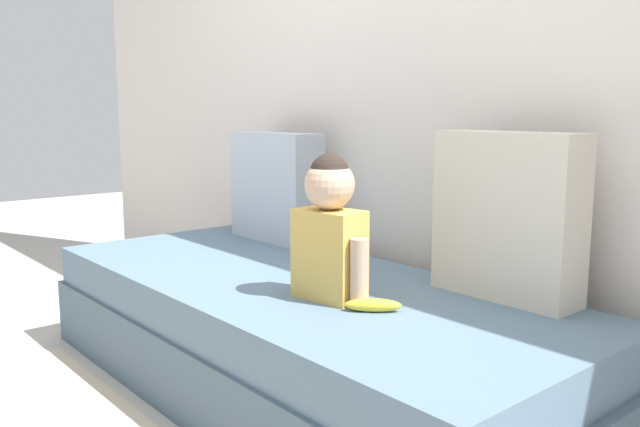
{
  "coord_description": "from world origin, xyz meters",
  "views": [
    {
      "loc": [
        1.77,
        -1.4,
        1.01
      ],
      "look_at": [
        0.13,
        0.0,
        0.67
      ],
      "focal_mm": 36.71,
      "sensor_mm": 36.0,
      "label": 1
    }
  ],
  "objects_px": {
    "throw_pillow_left": "(276,187)",
    "toddler": "(329,227)",
    "throw_pillow_right": "(507,216)",
    "couch": "(297,336)",
    "banana": "(373,305)"
  },
  "relations": [
    {
      "from": "throw_pillow_left",
      "to": "toddler",
      "type": "relative_size",
      "value": 1.08
    },
    {
      "from": "couch",
      "to": "throw_pillow_left",
      "type": "distance_m",
      "value": 0.85
    },
    {
      "from": "throw_pillow_left",
      "to": "throw_pillow_right",
      "type": "bearing_deg",
      "value": 0.0
    },
    {
      "from": "couch",
      "to": "banana",
      "type": "height_order",
      "value": "banana"
    },
    {
      "from": "couch",
      "to": "banana",
      "type": "bearing_deg",
      "value": -8.31
    },
    {
      "from": "throw_pillow_left",
      "to": "banana",
      "type": "relative_size",
      "value": 2.94
    },
    {
      "from": "throw_pillow_right",
      "to": "toddler",
      "type": "bearing_deg",
      "value": -128.8
    },
    {
      "from": "banana",
      "to": "throw_pillow_left",
      "type": "bearing_deg",
      "value": 157.88
    },
    {
      "from": "throw_pillow_right",
      "to": "banana",
      "type": "bearing_deg",
      "value": -110.47
    },
    {
      "from": "throw_pillow_left",
      "to": "throw_pillow_right",
      "type": "xyz_separation_m",
      "value": [
        1.22,
        0.0,
        0.02
      ]
    },
    {
      "from": "couch",
      "to": "banana",
      "type": "distance_m",
      "value": 0.51
    },
    {
      "from": "couch",
      "to": "throw_pillow_right",
      "type": "xyz_separation_m",
      "value": [
        0.61,
        0.37,
        0.48
      ]
    },
    {
      "from": "toddler",
      "to": "couch",
      "type": "bearing_deg",
      "value": 164.58
    },
    {
      "from": "throw_pillow_left",
      "to": "toddler",
      "type": "bearing_deg",
      "value": -26.67
    },
    {
      "from": "throw_pillow_right",
      "to": "toddler",
      "type": "height_order",
      "value": "throw_pillow_right"
    }
  ]
}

